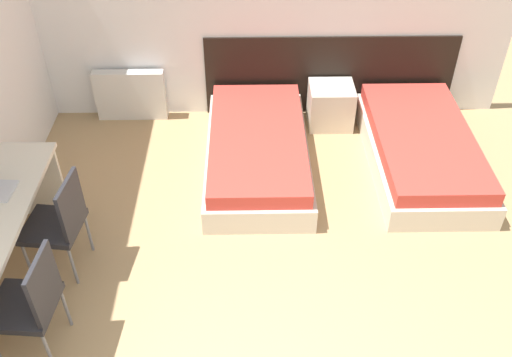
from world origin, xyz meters
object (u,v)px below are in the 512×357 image
(bed_near_door, at_px, (421,149))
(nightstand, at_px, (331,105))
(chair_near_notebook, at_px, (30,301))
(bed_near_window, at_px, (257,151))
(chair_near_laptop, at_px, (59,221))

(bed_near_door, relative_size, nightstand, 4.09)
(nightstand, bearing_deg, chair_near_notebook, -130.06)
(bed_near_window, height_order, nightstand, nightstand)
(bed_near_door, distance_m, chair_near_notebook, 3.76)
(nightstand, bearing_deg, bed_near_door, -42.99)
(nightstand, height_order, chair_near_notebook, chair_near_notebook)
(bed_near_door, height_order, chair_near_notebook, chair_near_notebook)
(bed_near_window, distance_m, nightstand, 1.10)
(bed_near_window, relative_size, nightstand, 4.09)
(bed_near_window, distance_m, chair_near_notebook, 2.57)
(bed_near_window, distance_m, bed_near_door, 1.60)
(bed_near_window, relative_size, bed_near_door, 1.00)
(chair_near_laptop, distance_m, chair_near_notebook, 0.76)
(bed_near_window, xyz_separation_m, bed_near_door, (1.60, 0.00, 0.00))
(chair_near_laptop, bearing_deg, chair_near_notebook, -82.75)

